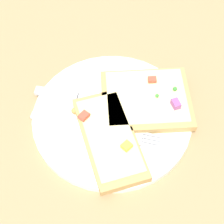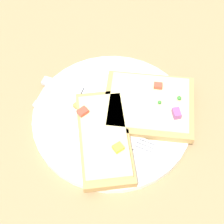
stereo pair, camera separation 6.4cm
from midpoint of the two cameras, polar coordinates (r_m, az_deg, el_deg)
name	(u,v)px [view 1 (the left image)]	position (r m, az deg, el deg)	size (l,w,h in m)	color
ground_plane	(112,119)	(0.66, -2.78, -1.28)	(4.00, 4.00, 0.00)	#9E7A51
plate	(112,117)	(0.65, -2.80, -1.00)	(0.28, 0.28, 0.01)	white
fork	(102,130)	(0.63, -4.49, -2.98)	(0.06, 0.22, 0.01)	#B7B7BC
knife	(82,97)	(0.67, -7.31, 2.08)	(0.04, 0.20, 0.01)	#B7B7BC
pizza_slice_main	(146,99)	(0.65, 2.50, 1.75)	(0.15, 0.17, 0.03)	tan
pizza_slice_corner	(107,137)	(0.61, -3.75, -4.10)	(0.20, 0.14, 0.03)	tan
crumb_scatter	(99,114)	(0.64, -4.86, -0.48)	(0.02, 0.10, 0.01)	#BF8845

